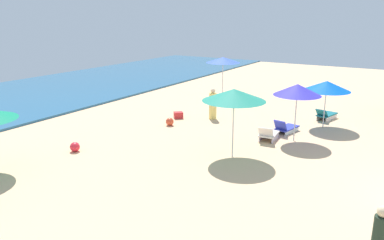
% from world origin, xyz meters
% --- Properties ---
extents(umbrella_1, '(2.24, 2.24, 2.29)m').
position_xyz_m(umbrella_1, '(6.29, 5.21, 2.04)').
color(umbrella_1, silver).
rests_on(umbrella_1, ground_plane).
extents(lounge_chair_1_0, '(1.54, 0.91, 0.66)m').
position_xyz_m(lounge_chair_1_0, '(7.75, 5.40, 0.26)').
color(lounge_chair_1_0, silver).
rests_on(lounge_chair_1_0, ground_plane).
extents(umbrella_2, '(2.01, 2.01, 2.51)m').
position_xyz_m(umbrella_2, '(3.46, 5.80, 2.27)').
color(umbrella_2, silver).
rests_on(umbrella_2, ground_plane).
extents(lounge_chair_2_0, '(1.33, 0.76, 0.72)m').
position_xyz_m(lounge_chair_2_0, '(2.94, 6.78, 0.27)').
color(lounge_chair_2_0, silver).
rests_on(lounge_chair_2_0, ground_plane).
extents(lounge_chair_2_1, '(1.52, 0.87, 0.71)m').
position_xyz_m(lounge_chair_2_1, '(4.41, 6.48, 0.23)').
color(lounge_chair_2_1, silver).
rests_on(lounge_chair_2_1, ground_plane).
extents(umbrella_4, '(2.40, 2.40, 2.67)m').
position_xyz_m(umbrella_4, '(0.31, 7.26, 2.44)').
color(umbrella_4, silver).
rests_on(umbrella_4, ground_plane).
extents(umbrella_5, '(2.25, 2.25, 2.60)m').
position_xyz_m(umbrella_5, '(10.36, 12.85, 2.42)').
color(umbrella_5, silver).
rests_on(umbrella_5, ground_plane).
extents(beachgoer_2, '(0.55, 0.55, 1.63)m').
position_xyz_m(beachgoer_2, '(4.78, 10.56, 0.75)').
color(beachgoer_2, '#F9DC6F').
rests_on(beachgoer_2, ground_plane).
extents(beach_ball_0, '(0.40, 0.40, 0.40)m').
position_xyz_m(beach_ball_0, '(2.54, 11.77, 0.20)').
color(beach_ball_0, '#D74629').
rests_on(beach_ball_0, ground_plane).
extents(cooler_box_1, '(0.58, 0.58, 0.34)m').
position_xyz_m(cooler_box_1, '(3.91, 12.16, 0.17)').
color(cooler_box_1, red).
rests_on(cooler_box_1, ground_plane).
extents(beach_ball_2, '(0.39, 0.39, 0.39)m').
position_xyz_m(beach_ball_2, '(-2.52, 12.90, 0.20)').
color(beach_ball_2, red).
rests_on(beach_ball_2, ground_plane).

